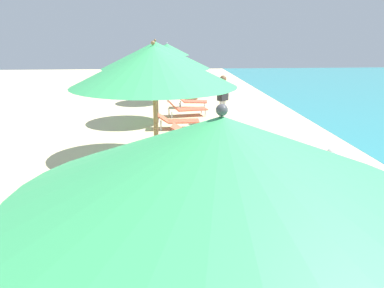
# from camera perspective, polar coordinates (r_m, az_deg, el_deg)

# --- Properties ---
(umbrella_third) EXTENTS (2.20, 2.20, 2.73)m
(umbrella_third) POSITION_cam_1_polar(r_m,az_deg,el_deg) (1.95, 4.30, -2.01)
(umbrella_third) COLOR #4C4C51
(umbrella_third) RESTS_ON ground
(umbrella_fourth) EXTENTS (2.41, 2.41, 2.95)m
(umbrella_fourth) POSITION_cam_1_polar(r_m,az_deg,el_deg) (5.61, -5.73, 11.44)
(umbrella_fourth) COLOR olive
(umbrella_fourth) RESTS_ON ground
(lounger_fourth_shoreside) EXTENTS (1.37, 0.87, 0.50)m
(lounger_fourth_shoreside) POSITION_cam_1_polar(r_m,az_deg,el_deg) (7.25, 2.02, -6.27)
(lounger_fourth_shoreside) COLOR #D8593F
(lounger_fourth_shoreside) RESTS_ON ground
(lounger_fourth_inland) EXTENTS (1.40, 0.69, 0.56)m
(lounger_fourth_inland) POSITION_cam_1_polar(r_m,az_deg,el_deg) (5.16, 4.70, -16.27)
(lounger_fourth_inland) COLOR yellow
(lounger_fourth_inland) RESTS_ON ground
(umbrella_fifth) EXTENTS (2.59, 2.59, 2.92)m
(umbrella_fifth) POSITION_cam_1_polar(r_m,az_deg,el_deg) (9.40, -5.46, 13.01)
(umbrella_fifth) COLOR olive
(umbrella_fifth) RESTS_ON ground
(lounger_fifth_shoreside) EXTENTS (1.58, 0.86, 0.52)m
(lounger_fifth_shoreside) POSITION_cam_1_polar(r_m,az_deg,el_deg) (11.03, 0.73, 1.62)
(lounger_fifth_shoreside) COLOR #D8593F
(lounger_fifth_shoreside) RESTS_ON ground
(umbrella_sixth) EXTENTS (2.50, 2.50, 2.44)m
(umbrella_sixth) POSITION_cam_1_polar(r_m,az_deg,el_deg) (13.34, -5.29, 12.22)
(umbrella_sixth) COLOR #4C4C51
(umbrella_sixth) RESTS_ON ground
(lounger_sixth_shoreside) EXTENTS (1.59, 0.89, 0.65)m
(lounger_sixth_shoreside) POSITION_cam_1_polar(r_m,az_deg,el_deg) (14.61, -0.94, 5.38)
(lounger_sixth_shoreside) COLOR #D8593F
(lounger_sixth_shoreside) RESTS_ON ground
(lounger_sixth_inland) EXTENTS (1.43, 0.59, 0.54)m
(lounger_sixth_inland) POSITION_cam_1_polar(r_m,az_deg,el_deg) (12.63, -2.27, 3.57)
(lounger_sixth_inland) COLOR #D8593F
(lounger_sixth_inland) RESTS_ON ground
(umbrella_farthest) EXTENTS (1.91, 1.91, 2.66)m
(umbrella_farthest) POSITION_cam_1_polar(r_m,az_deg,el_deg) (17.19, -3.72, 13.85)
(umbrella_farthest) COLOR silver
(umbrella_farthest) RESTS_ON ground
(lounger_farthest_shoreside) EXTENTS (1.28, 0.84, 0.58)m
(lounger_farthest_shoreside) POSITION_cam_1_polar(r_m,az_deg,el_deg) (18.59, -0.76, 7.62)
(lounger_farthest_shoreside) COLOR #D8593F
(lounger_farthest_shoreside) RESTS_ON ground
(lounger_farthest_inland) EXTENTS (1.32, 0.73, 0.58)m
(lounger_farthest_inland) POSITION_cam_1_polar(r_m,az_deg,el_deg) (16.23, -0.11, 6.45)
(lounger_farthest_inland) COLOR #D8593F
(lounger_farthest_inland) RESTS_ON ground
(person_walking_near) EXTENTS (0.41, 0.41, 1.68)m
(person_walking_near) POSITION_cam_1_polar(r_m,az_deg,el_deg) (13.20, 4.60, 7.29)
(person_walking_near) COLOR silver
(person_walking_near) RESTS_ON ground
(beach_ball) EXTENTS (0.32, 0.32, 0.32)m
(beach_ball) POSITION_cam_1_polar(r_m,az_deg,el_deg) (10.14, 20.18, -1.41)
(beach_ball) COLOR white
(beach_ball) RESTS_ON ground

